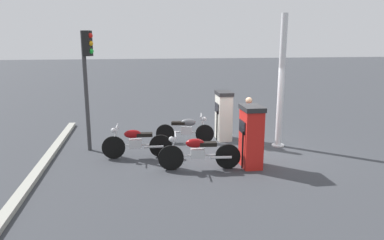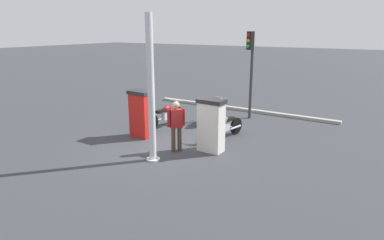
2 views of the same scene
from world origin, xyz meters
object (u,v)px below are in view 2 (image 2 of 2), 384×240
Objects in this scene: fuel_pump_far at (141,114)px; attendant_person at (176,123)px; motorcycle_near_pump at (225,126)px; roadside_traffic_light at (251,60)px; motorcycle_far_pump at (166,115)px; motorcycle_extra at (213,111)px; fuel_pump_near at (211,125)px; canopy_support_pole at (151,93)px.

attendant_person is (-0.56, -1.85, 0.06)m from fuel_pump_far.
roadside_traffic_light is at bearing 6.51° from motorcycle_near_pump.
fuel_pump_far is 2.92m from motorcycle_near_pump.
motorcycle_near_pump is 2.56m from motorcycle_far_pump.
roadside_traffic_light is (4.30, -2.24, 1.62)m from fuel_pump_far.
motorcycle_extra is (1.57, -1.24, 0.01)m from motorcycle_far_pump.
fuel_pump_far is 1.45m from motorcycle_far_pump.
fuel_pump_near is 0.46× the size of roadside_traffic_light.
roadside_traffic_light is at bearing -36.40° from motorcycle_extra.
motorcycle_extra is 1.27× the size of attendant_person.
canopy_support_pole reaches higher than attendant_person.
canopy_support_pole is (-5.82, 0.56, -0.48)m from roadside_traffic_light.
motorcycle_far_pump is 1.08× the size of motorcycle_extra.
fuel_pump_near is 0.40× the size of canopy_support_pole.
motorcycle_extra is at bearing 5.26° from canopy_support_pole.
canopy_support_pole reaches higher than motorcycle_extra.
motorcycle_near_pump is 2.07m from attendant_person.
canopy_support_pole is (-0.96, 0.17, 1.08)m from attendant_person.
motorcycle_extra is 3.61m from attendant_person.
motorcycle_near_pump is 0.88× the size of motorcycle_far_pump.
motorcycle_extra is (2.97, 1.49, -0.36)m from fuel_pump_near.
fuel_pump_far is (0.00, 2.75, 0.00)m from fuel_pump_near.
canopy_support_pole is at bearing -132.32° from fuel_pump_far.
attendant_person is at bearing -10.31° from canopy_support_pole.
motorcycle_far_pump is (0.09, 2.56, 0.02)m from motorcycle_near_pump.
roadside_traffic_light is (2.98, 0.34, 2.00)m from motorcycle_near_pump.
motorcycle_extra is at bearing -38.37° from motorcycle_far_pump.
motorcycle_far_pump is at bearing 141.63° from motorcycle_extra.
fuel_pump_far is 1.93m from attendant_person.
fuel_pump_near is 4.62m from roadside_traffic_light.
fuel_pump_near is 3.35m from motorcycle_extra.
motorcycle_far_pump is at bearing 42.87° from attendant_person.
motorcycle_far_pump is 0.52× the size of canopy_support_pole.
roadside_traffic_light is at bearing -4.57° from attendant_person.
fuel_pump_far is 3.25m from motorcycle_extra.
fuel_pump_near is at bearing -58.07° from attendant_person.
fuel_pump_near is 0.82× the size of motorcycle_extra.
fuel_pump_near reaches higher than motorcycle_near_pump.
motorcycle_near_pump is 3.61m from roadside_traffic_light.
motorcycle_near_pump is at bearing 7.57° from fuel_pump_near.
fuel_pump_far is at bearing 152.51° from roadside_traffic_light.
fuel_pump_far is at bearing 179.22° from motorcycle_far_pump.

